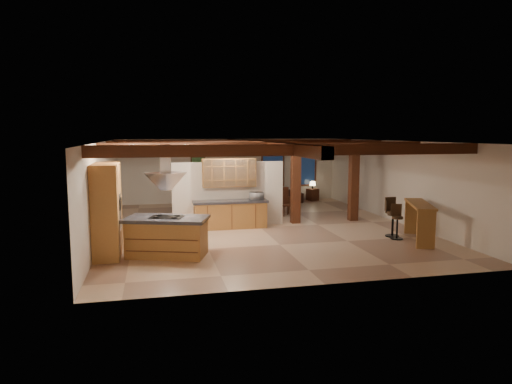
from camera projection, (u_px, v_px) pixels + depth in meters
ground at (260, 227)px, 15.42m from camera, size 12.00×12.00×0.00m
room_walls at (260, 175)px, 15.19m from camera, size 12.00×12.00×12.00m
ceiling_beams at (260, 146)px, 15.07m from camera, size 10.00×12.00×0.28m
timber_posts at (325, 173)px, 16.22m from camera, size 2.50×0.30×2.90m
partition_wall at (228, 194)px, 15.54m from camera, size 3.80×0.18×2.20m
pantry_cabinet at (107, 210)px, 11.73m from camera, size 0.67×1.60×2.40m
back_counter at (230, 214)px, 15.25m from camera, size 2.50×0.66×0.94m
upper_display_cabinet at (229, 173)px, 15.27m from camera, size 1.80×0.36×0.95m
range_hood at (166, 188)px, 11.63m from camera, size 1.10×1.10×1.40m
back_windows at (289, 169)px, 21.58m from camera, size 2.70×0.07×1.70m
framed_art at (198, 166)px, 20.62m from camera, size 0.65×0.05×0.85m
recessed_cans at (187, 144)px, 12.63m from camera, size 3.16×2.46×0.03m
kitchen_island at (167, 236)px, 11.79m from camera, size 2.33×1.71×1.04m
dining_table at (264, 205)px, 17.92m from camera, size 2.14×1.51×0.68m
sofa at (278, 196)px, 20.74m from camera, size 2.28×1.12×0.64m
microwave at (257, 196)px, 15.37m from camera, size 0.45×0.31×0.25m
bar_counter at (419, 215)px, 13.43m from camera, size 1.28×2.20×1.13m
side_table at (312, 195)px, 21.56m from camera, size 0.56×0.56×0.55m
table_lamp at (313, 184)px, 21.49m from camera, size 0.30×0.30×0.35m
bar_stool_a at (397, 222)px, 13.68m from camera, size 0.38×0.39×1.05m
bar_stool_b at (392, 218)px, 14.08m from camera, size 0.41×0.42×1.09m
bar_stool_c at (392, 217)px, 14.02m from camera, size 0.42×0.42×1.20m
dining_chairs at (264, 200)px, 17.90m from camera, size 1.90×1.90×1.09m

